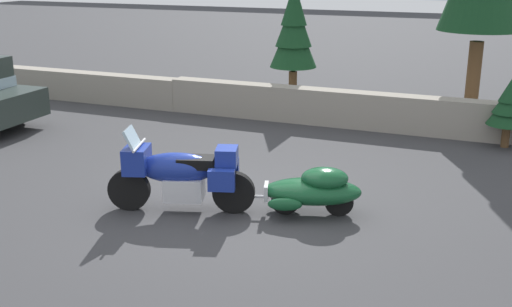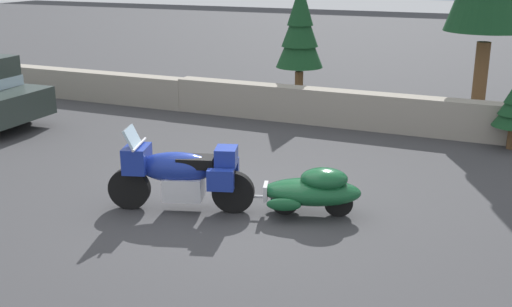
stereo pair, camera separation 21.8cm
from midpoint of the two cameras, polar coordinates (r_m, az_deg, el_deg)
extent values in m
plane|color=#38383A|center=(10.08, -2.14, -4.81)|extent=(80.00, 80.00, 0.00)
cube|color=gray|center=(18.81, -17.01, 6.16)|extent=(8.00, 0.49, 0.81)
cube|color=gray|center=(15.01, 7.18, 4.19)|extent=(8.00, 0.48, 0.85)
cylinder|color=black|center=(10.05, -10.84, -3.15)|extent=(0.67, 0.34, 0.66)
cylinder|color=black|center=(9.73, -1.44, -3.54)|extent=(0.67, 0.34, 0.66)
cube|color=silver|center=(9.83, -5.94, -3.09)|extent=(0.71, 0.60, 0.36)
ellipsoid|color=navy|center=(9.74, -6.58, -1.25)|extent=(1.28, 0.79, 0.48)
cube|color=navy|center=(9.85, -10.16, -0.47)|extent=(0.50, 0.61, 0.40)
cube|color=#9EB7C6|center=(9.77, -10.55, 1.39)|extent=(0.31, 0.48, 0.34)
cube|color=black|center=(9.65, -4.86, -0.75)|extent=(0.64, 0.52, 0.16)
cube|color=navy|center=(9.55, -2.07, -0.26)|extent=(0.43, 0.48, 0.28)
cube|color=navy|center=(9.36, -2.59, -2.44)|extent=(0.43, 0.28, 0.32)
cube|color=navy|center=(9.93, -2.11, -1.28)|extent=(0.43, 0.28, 0.32)
cylinder|color=silver|center=(9.77, -9.95, 0.81)|extent=(0.25, 0.68, 0.04)
cylinder|color=silver|center=(9.96, -10.64, -1.82)|extent=(0.26, 0.14, 0.54)
cylinder|color=black|center=(9.71, 3.29, -4.30)|extent=(0.45, 0.23, 0.44)
cylinder|color=black|center=(9.72, 8.17, -4.44)|extent=(0.45, 0.23, 0.44)
ellipsoid|color=#144C28|center=(9.65, 5.76, -3.49)|extent=(1.64, 1.11, 0.40)
ellipsoid|color=#144C28|center=(9.57, 6.87, -2.29)|extent=(0.86, 0.75, 0.32)
cube|color=silver|center=(9.67, 1.54, -3.47)|extent=(0.16, 0.32, 0.24)
ellipsoid|color=#144C28|center=(9.39, 3.21, -4.68)|extent=(0.54, 0.29, 0.20)
ellipsoid|color=#144C28|center=(9.99, 3.37, -3.31)|extent=(0.54, 0.29, 0.20)
cylinder|color=silver|center=(9.74, -0.76, -3.89)|extent=(0.68, 0.26, 0.05)
cylinder|color=black|center=(16.11, -20.14, 3.86)|extent=(0.69, 0.24, 0.68)
cylinder|color=brown|center=(16.01, 20.07, 6.08)|extent=(0.33, 0.33, 1.93)
cylinder|color=brown|center=(16.82, 4.29, 5.86)|extent=(0.22, 0.22, 0.94)
cone|color=#143D1E|center=(16.61, 4.40, 10.40)|extent=(1.23, 1.23, 1.49)
cone|color=#143D1E|center=(16.56, 4.43, 11.94)|extent=(0.96, 0.96, 1.30)
cone|color=#143D1E|center=(16.52, 4.47, 13.49)|extent=(0.68, 0.68, 1.12)
cylinder|color=brown|center=(14.11, 22.62, 1.25)|extent=(0.17, 0.17, 0.43)
camera|label=1|loc=(0.11, -89.37, 0.20)|focal=43.95mm
camera|label=2|loc=(0.11, 90.63, -0.20)|focal=43.95mm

